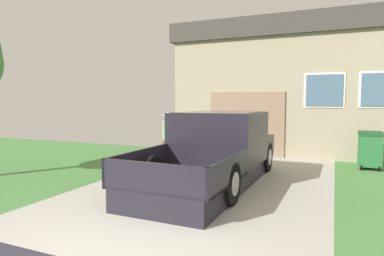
% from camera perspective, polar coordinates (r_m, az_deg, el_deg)
% --- Properties ---
extents(pickup_truck, '(2.14, 5.15, 1.66)m').
position_cam_1_polar(pickup_truck, '(8.04, 4.28, -3.79)').
color(pickup_truck, black).
rests_on(pickup_truck, ground).
extents(person_with_hat, '(0.47, 0.38, 1.66)m').
position_cam_1_polar(person_with_hat, '(9.25, -4.07, -1.69)').
color(person_with_hat, brown).
rests_on(person_with_hat, ground).
extents(handbag, '(0.38, 0.18, 0.42)m').
position_cam_1_polar(handbag, '(9.11, -4.74, -6.75)').
color(handbag, beige).
rests_on(handbag, ground).
extents(house_with_garage, '(8.53, 7.23, 4.81)m').
position_cam_1_polar(house_with_garage, '(15.00, 17.53, 6.38)').
color(house_with_garage, tan).
rests_on(house_with_garage, ground).
extents(wheeled_trash_bin, '(0.60, 0.72, 1.06)m').
position_cam_1_polar(wheeled_trash_bin, '(10.65, 28.30, -3.16)').
color(wheeled_trash_bin, '#286B38').
rests_on(wheeled_trash_bin, ground).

